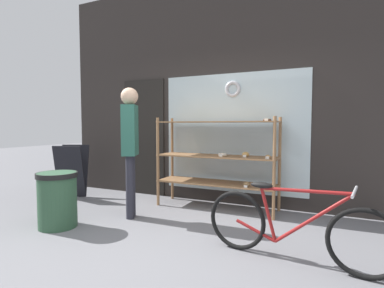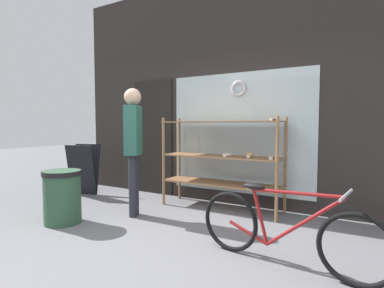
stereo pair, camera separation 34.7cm
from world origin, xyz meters
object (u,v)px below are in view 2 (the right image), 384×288
object	(u,v)px
display_case	(222,156)
pedestrian	(133,140)
bicycle	(284,231)
trash_bin	(62,195)
sandwich_board	(84,169)

from	to	relation	value
display_case	pedestrian	distance (m)	1.35
display_case	pedestrian	world-z (taller)	pedestrian
bicycle	trash_bin	bearing A→B (deg)	-168.02
sandwich_board	trash_bin	size ratio (longest dim) A/B	1.33
display_case	sandwich_board	world-z (taller)	display_case
display_case	bicycle	distance (m)	1.97
bicycle	sandwich_board	bearing A→B (deg)	172.48
sandwich_board	trash_bin	bearing A→B (deg)	-69.60
bicycle	pedestrian	world-z (taller)	pedestrian
bicycle	trash_bin	xyz separation A→B (m)	(-2.78, -0.22, 0.04)
display_case	trash_bin	xyz separation A→B (m)	(-1.52, -1.65, -0.44)
bicycle	trash_bin	distance (m)	2.79
bicycle	sandwich_board	size ratio (longest dim) A/B	1.89
bicycle	sandwich_board	xyz separation A→B (m)	(-3.87, 1.04, 0.13)
pedestrian	trash_bin	bearing A→B (deg)	-65.43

